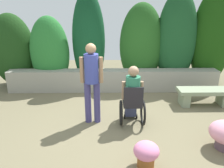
# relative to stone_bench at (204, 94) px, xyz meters

# --- Properties ---
(ground_plane) EXTENTS (12.44, 12.44, 0.00)m
(ground_plane) POSITION_rel_stone_bench_xyz_m (-2.37, -0.99, -0.29)
(ground_plane) COLOR #6D6549
(stone_retaining_wall) EXTENTS (6.33, 0.42, 0.65)m
(stone_retaining_wall) POSITION_rel_stone_bench_xyz_m (-2.37, 1.10, 0.03)
(stone_retaining_wall) COLOR gray
(stone_retaining_wall) RESTS_ON ground
(hedge_backdrop) EXTENTS (7.70, 1.13, 3.03)m
(hedge_backdrop) POSITION_rel_stone_bench_xyz_m (-2.11, 1.66, 1.05)
(hedge_backdrop) COLOR #1B3F16
(hedge_backdrop) RESTS_ON ground
(stone_bench) EXTENTS (1.39, 0.48, 0.44)m
(stone_bench) POSITION_rel_stone_bench_xyz_m (0.00, 0.00, 0.00)
(stone_bench) COLOR gray
(stone_bench) RESTS_ON ground
(person_in_wheelchair) EXTENTS (0.53, 0.66, 1.33)m
(person_in_wheelchair) POSITION_rel_stone_bench_xyz_m (-2.00, -0.95, 0.33)
(person_in_wheelchair) COLOR black
(person_in_wheelchair) RESTS_ON ground
(person_standing_companion) EXTENTS (0.49, 0.30, 1.77)m
(person_standing_companion) POSITION_rel_stone_bench_xyz_m (-2.86, -0.86, 0.73)
(person_standing_companion) COLOR #403B73
(person_standing_companion) RESTS_ON ground
(flower_pot_purple_near) EXTENTS (0.41, 0.41, 0.44)m
(flower_pot_purple_near) POSITION_rel_stone_bench_xyz_m (-1.91, -2.36, -0.04)
(flower_pot_purple_near) COLOR brown
(flower_pot_purple_near) RESTS_ON ground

